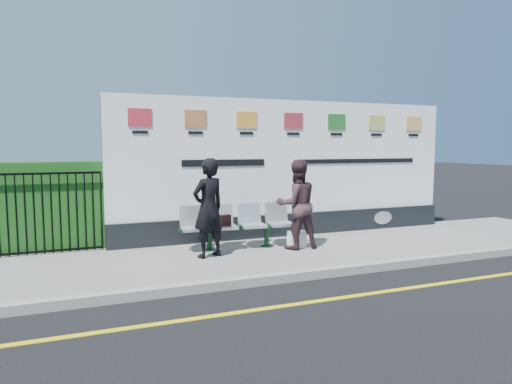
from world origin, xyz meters
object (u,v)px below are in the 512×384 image
woman_left (208,208)px  billboard (291,177)px  bench (238,237)px  woman_right (297,204)px

woman_left → billboard: bearing=-171.6°
billboard → bench: 2.11m
woman_left → woman_right: size_ratio=1.03×
billboard → woman_right: bearing=-111.6°
billboard → woman_left: size_ratio=4.47×
billboard → woman_left: 2.68m
billboard → bench: billboard is taller
billboard → woman_left: bearing=-150.0°
bench → woman_right: size_ratio=1.27×
woman_left → bench: bearing=-171.1°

